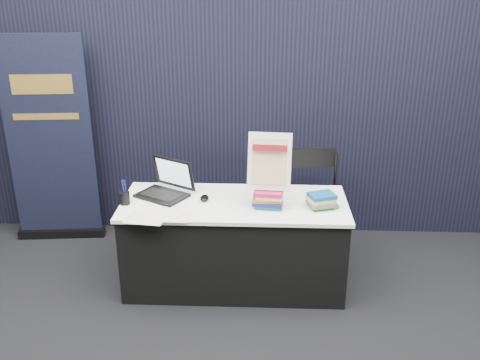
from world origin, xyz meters
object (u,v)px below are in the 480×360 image
display_table (235,243)px  book_stack_tall (269,198)px  laptop (163,187)px  info_sign (269,162)px  pullup_banner (52,153)px  stacking_chair (311,204)px  book_stack_short (322,200)px

display_table → book_stack_tall: book_stack_tall is taller
display_table → laptop: bearing=167.8°
display_table → info_sign: 0.78m
pullup_banner → stacking_chair: bearing=-14.9°
book_stack_short → pullup_banner: size_ratio=0.13×
laptop → stacking_chair: bearing=41.2°
laptop → pullup_banner: size_ratio=0.24×
laptop → info_sign: (0.87, -0.18, 0.29)m
laptop → book_stack_tall: (0.87, -0.21, 0.00)m
book_stack_short → stacking_chair: (-0.04, 0.45, -0.24)m
laptop → stacking_chair: (1.24, 0.25, -0.25)m
display_table → book_stack_tall: 0.53m
book_stack_tall → pullup_banner: size_ratio=0.11×
display_table → book_stack_short: bearing=-6.1°
info_sign → laptop: bearing=172.6°
display_table → laptop: (-0.59, 0.13, 0.44)m
book_stack_short → stacking_chair: size_ratio=0.24×
display_table → laptop: 0.75m
info_sign → stacking_chair: 0.79m
book_stack_tall → stacking_chair: size_ratio=0.22×
book_stack_short → info_sign: size_ratio=0.54×
display_table → stacking_chair: 0.77m
pullup_banner → book_stack_tall: bearing=-28.5°
display_table → book_stack_short: book_stack_short is taller
book_stack_short → pullup_banner: (-2.44, 0.84, 0.06)m
laptop → book_stack_tall: 0.89m
laptop → stacking_chair: laptop is taller
display_table → stacking_chair: bearing=30.2°
info_sign → book_stack_short: bearing=1.9°
display_table → book_stack_tall: size_ratio=8.03×
stacking_chair → info_sign: bearing=-137.2°
book_stack_tall → pullup_banner: 2.20m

